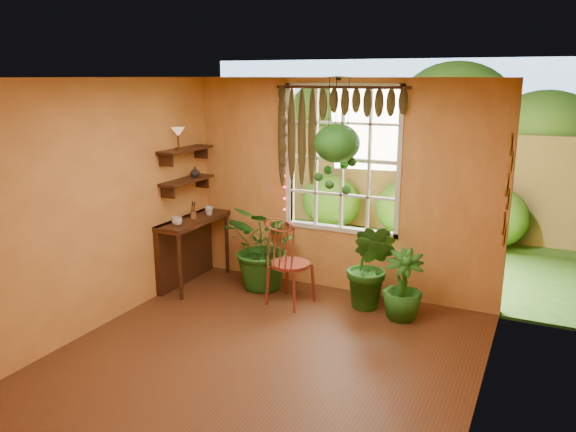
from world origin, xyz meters
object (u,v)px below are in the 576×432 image
Objects in this scene: windsor_chair at (289,275)px; hanging_basket at (337,148)px; potted_plant_mid at (371,267)px; potted_plant_left at (265,247)px; counter_ledge at (188,243)px.

windsor_chair is 1.64m from hanging_basket.
potted_plant_left is at bearing 177.68° from potted_plant_mid.
potted_plant_mid reaches higher than counter_ledge.
hanging_basket is at bearing 6.51° from potted_plant_left.
counter_ledge is at bearing -172.82° from windsor_chair.
potted_plant_mid is 0.78× the size of hanging_basket.
potted_plant_left is (-0.49, 0.33, 0.20)m from windsor_chair.
hanging_basket is (0.92, 0.10, 1.32)m from potted_plant_left.
counter_ledge is 1.13× the size of potted_plant_mid.
hanging_basket is (0.42, 0.44, 1.52)m from windsor_chair.
potted_plant_mid is (1.43, -0.06, -0.03)m from potted_plant_left.
windsor_chair reaches higher than potted_plant_mid.
hanging_basket is at bearing 56.68° from windsor_chair.
windsor_chair is (1.54, -0.10, -0.18)m from counter_ledge.
potted_plant_mid is 1.46m from hanging_basket.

